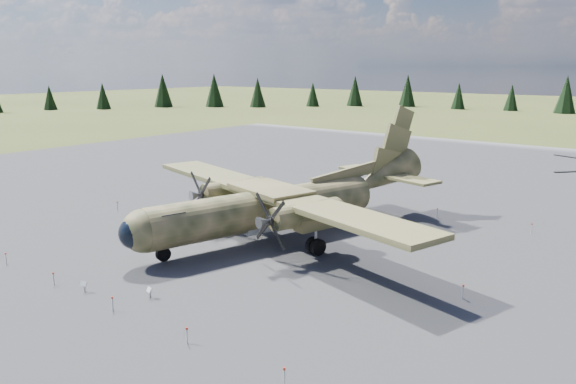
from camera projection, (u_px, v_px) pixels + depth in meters
The scene contains 7 objects.
ground at pixel (250, 244), 42.39m from camera, with size 500.00×500.00×0.00m, color #525726.
apron at pixel (325, 217), 50.08m from camera, with size 120.00×120.00×0.04m, color slate.
transport_plane at pixel (282, 200), 43.70m from camera, with size 31.13×27.82×10.37m.
info_placard_left at pixel (84, 285), 33.30m from camera, with size 0.48×0.31×0.69m.
info_placard_right at pixel (149, 291), 32.46m from camera, with size 0.45×0.26×0.66m.
barrier_fence at pixel (245, 237), 42.49m from camera, with size 33.12×29.62×0.85m.
treeline at pixel (180, 171), 45.85m from camera, with size 317.85×322.07×10.93m.
Camera 1 is at (27.19, -30.15, 13.13)m, focal length 35.00 mm.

